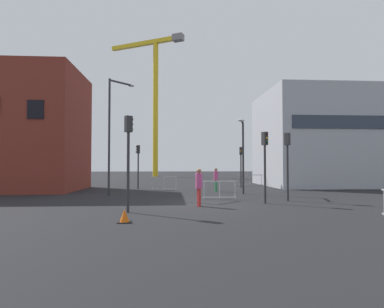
% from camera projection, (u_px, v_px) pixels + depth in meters
% --- Properties ---
extents(ground, '(160.00, 160.00, 0.00)m').
position_uv_depth(ground, '(200.00, 204.00, 16.65)').
color(ground, black).
extents(brick_building, '(9.72, 7.53, 9.50)m').
position_uv_depth(brick_building, '(17.00, 130.00, 25.42)').
color(brick_building, maroon).
rests_on(brick_building, ground).
extents(office_block, '(10.04, 10.01, 9.05)m').
position_uv_depth(office_block, '(315.00, 139.00, 31.51)').
color(office_block, '#A8AAB2').
rests_on(office_block, ground).
extents(construction_crane, '(13.24, 7.36, 24.14)m').
position_uv_depth(construction_crane, '(155.00, 88.00, 55.96)').
color(construction_crane, yellow).
rests_on(construction_crane, ground).
extents(streetlamp_tall, '(1.55, 1.52, 7.74)m').
position_uv_depth(streetlamp_tall, '(112.00, 127.00, 21.33)').
color(streetlamp_tall, '#2D2D30').
rests_on(streetlamp_tall, ground).
extents(streetlamp_short, '(0.77, 1.82, 5.04)m').
position_uv_depth(streetlamp_short, '(243.00, 149.00, 22.09)').
color(streetlamp_short, '#2D2D30').
rests_on(streetlamp_short, ground).
extents(traffic_light_corner, '(0.38, 0.36, 4.14)m').
position_uv_depth(traffic_light_corner, '(128.00, 148.00, 13.78)').
color(traffic_light_corner, '#2D2D30').
rests_on(traffic_light_corner, ground).
extents(traffic_light_far, '(0.30, 0.39, 3.60)m').
position_uv_depth(traffic_light_far, '(241.00, 160.00, 28.57)').
color(traffic_light_far, '#2D2D30').
rests_on(traffic_light_far, ground).
extents(traffic_light_verge, '(0.38, 0.27, 3.69)m').
position_uv_depth(traffic_light_verge, '(138.00, 159.00, 27.23)').
color(traffic_light_verge, '#2D2D30').
rests_on(traffic_light_verge, ground).
extents(traffic_light_near, '(0.38, 0.36, 3.84)m').
position_uv_depth(traffic_light_near, '(288.00, 155.00, 18.17)').
color(traffic_light_near, '#2D2D30').
rests_on(traffic_light_near, ground).
extents(traffic_light_median, '(0.33, 0.39, 3.78)m').
position_uv_depth(traffic_light_median, '(265.00, 155.00, 16.98)').
color(traffic_light_median, '#2D2D30').
rests_on(traffic_light_median, ground).
extents(pedestrian_walking, '(0.34, 0.34, 1.78)m').
position_uv_depth(pedestrian_walking, '(216.00, 178.00, 24.36)').
color(pedestrian_walking, '#2D844C').
rests_on(pedestrian_walking, ground).
extents(pedestrian_waiting, '(0.34, 0.34, 1.85)m').
position_uv_depth(pedestrian_waiting, '(199.00, 184.00, 15.73)').
color(pedestrian_waiting, red).
rests_on(pedestrian_waiting, ground).
extents(safety_barrier_rear, '(2.10, 0.20, 1.08)m').
position_uv_depth(safety_barrier_rear, '(164.00, 183.00, 25.75)').
color(safety_barrier_rear, '#B2B5BA').
rests_on(safety_barrier_rear, ground).
extents(safety_barrier_front, '(2.04, 0.16, 1.08)m').
position_uv_depth(safety_barrier_front, '(220.00, 190.00, 19.02)').
color(safety_barrier_front, '#B2B5BA').
rests_on(safety_barrier_front, ground).
extents(safety_barrier_mid_span, '(2.52, 0.18, 1.08)m').
position_uv_depth(safety_barrier_mid_span, '(250.00, 180.00, 30.84)').
color(safety_barrier_mid_span, gray).
rests_on(safety_barrier_mid_span, ground).
extents(traffic_cone_striped, '(0.47, 0.47, 0.48)m').
position_uv_depth(traffic_cone_striped, '(125.00, 216.00, 11.32)').
color(traffic_cone_striped, black).
rests_on(traffic_cone_striped, ground).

